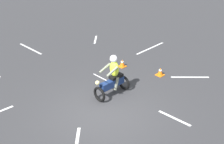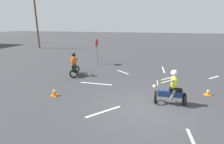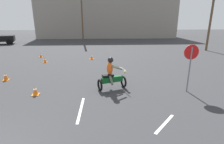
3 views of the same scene
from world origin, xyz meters
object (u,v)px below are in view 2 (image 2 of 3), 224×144
traffic_cone_mid_center (54,92)px  utility_pole_near (37,23)px  motorcycle_rider_foreground (171,89)px  stop_sign (97,46)px  motorcycle_rider_background (74,66)px  traffic_cone_near_right (208,92)px

traffic_cone_mid_center → utility_pole_near: (15.16, 11.58, 3.36)m
motorcycle_rider_foreground → utility_pole_near: (14.76, 17.38, 2.83)m
stop_sign → traffic_cone_mid_center: size_ratio=5.68×
traffic_cone_mid_center → utility_pole_near: bearing=37.4°
motorcycle_rider_background → motorcycle_rider_foreground: bearing=-46.3°
motorcycle_rider_foreground → motorcycle_rider_background: same height
stop_sign → traffic_cone_near_right: size_ratio=6.45×
traffic_cone_near_right → traffic_cone_mid_center: traffic_cone_mid_center is taller
motorcycle_rider_foreground → stop_sign: 9.08m
motorcycle_rider_foreground → motorcycle_rider_background: (3.20, 6.32, 0.00)m
motorcycle_rider_background → stop_sign: bearing=62.9°
motorcycle_rider_foreground → motorcycle_rider_background: size_ratio=1.00×
stop_sign → utility_pole_near: size_ratio=0.32×
traffic_cone_near_right → utility_pole_near: size_ratio=0.05×
motorcycle_rider_foreground → utility_pole_near: utility_pole_near is taller
stop_sign → traffic_cone_mid_center: stop_sign is taller
motorcycle_rider_foreground → motorcycle_rider_background: bearing=61.9°
motorcycle_rider_foreground → traffic_cone_mid_center: 5.84m
traffic_cone_mid_center → utility_pole_near: utility_pole_near is taller
utility_pole_near → traffic_cone_near_right: bearing=-124.3°
traffic_cone_near_right → motorcycle_rider_foreground: bearing=127.3°
motorcycle_rider_background → traffic_cone_mid_center: (-3.60, -0.52, -0.53)m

